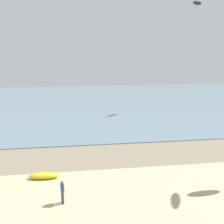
% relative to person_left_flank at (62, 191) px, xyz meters
% --- Properties ---
extents(wet_sand_strip, '(120.00, 7.59, 0.01)m').
position_rel_person_left_flank_xyz_m(wet_sand_strip, '(-0.32, 9.54, -0.91)').
color(wet_sand_strip, gray).
rests_on(wet_sand_strip, ground).
extents(sea, '(160.00, 70.00, 0.10)m').
position_rel_person_left_flank_xyz_m(sea, '(-0.32, 48.34, -0.87)').
color(sea, slate).
rests_on(sea, ground).
extents(person_left_flank, '(0.29, 0.56, 1.71)m').
position_rel_person_left_flank_xyz_m(person_left_flank, '(0.00, 0.00, 0.00)').
color(person_left_flank, '#383842').
rests_on(person_left_flank, ground).
extents(grounded_kite, '(2.66, 1.08, 0.52)m').
position_rel_person_left_flank_xyz_m(grounded_kite, '(-1.63, 4.61, -0.66)').
color(grounded_kite, yellow).
rests_on(grounded_kite, ground).
extents(kite_aloft_2, '(3.22, 3.20, 0.78)m').
position_rel_person_left_flank_xyz_m(kite_aloft_2, '(25.29, 34.14, 19.37)').
color(kite_aloft_2, black).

